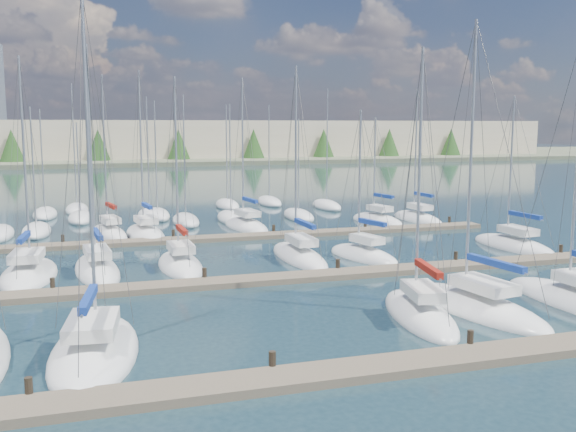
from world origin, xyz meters
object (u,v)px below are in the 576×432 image
object	(u,v)px
sailboat_o	(145,233)
sailboat_p	(246,226)
sailboat_i	(97,270)
sailboat_d	(420,314)
sailboat_e	(476,307)
sailboat_r	(418,219)
sailboat_h	(29,274)
sailboat_c	(95,351)
sailboat_n	(110,233)
sailboat_q	(377,221)
sailboat_m	(513,246)
sailboat_j	(180,265)
sailboat_k	(299,256)
sailboat_l	(364,256)

from	to	relation	value
sailboat_o	sailboat_p	bearing A→B (deg)	2.75
sailboat_i	sailboat_d	bearing A→B (deg)	-49.97
sailboat_i	sailboat_e	distance (m)	21.85
sailboat_r	sailboat_e	distance (m)	29.36
sailboat_o	sailboat_h	bearing A→B (deg)	-129.07
sailboat_i	sailboat_c	size ratio (longest dim) A/B	0.98
sailboat_h	sailboat_e	bearing A→B (deg)	-28.94
sailboat_o	sailboat_c	bearing A→B (deg)	-106.14
sailboat_n	sailboat_q	bearing A→B (deg)	-10.51
sailboat_m	sailboat_n	size ratio (longest dim) A/B	0.86
sailboat_q	sailboat_c	bearing A→B (deg)	-143.81
sailboat_c	sailboat_r	bearing A→B (deg)	51.00
sailboat_p	sailboat_j	size ratio (longest dim) A/B	1.09
sailboat_i	sailboat_k	xyz separation A→B (m)	(12.80, 0.23, -0.00)
sailboat_d	sailboat_i	world-z (taller)	sailboat_i
sailboat_l	sailboat_j	xyz separation A→B (m)	(-12.00, 0.75, 0.00)
sailboat_d	sailboat_p	distance (m)	27.79
sailboat_k	sailboat_q	distance (m)	17.74
sailboat_r	sailboat_l	bearing A→B (deg)	-132.18
sailboat_k	sailboat_c	distance (m)	19.67
sailboat_d	sailboat_m	distance (m)	19.71
sailboat_p	sailboat_q	size ratio (longest dim) A/B	1.32
sailboat_m	sailboat_q	world-z (taller)	sailboat_m
sailboat_r	sailboat_i	size ratio (longest dim) A/B	0.90
sailboat_m	sailboat_j	bearing A→B (deg)	175.24
sailboat_e	sailboat_p	size ratio (longest dim) A/B	1.06
sailboat_r	sailboat_q	size ratio (longest dim) A/B	1.25
sailboat_l	sailboat_p	distance (m)	15.45
sailboat_o	sailboat_i	world-z (taller)	sailboat_i
sailboat_o	sailboat_m	bearing A→B (deg)	-35.18
sailboat_i	sailboat_q	world-z (taller)	sailboat_i
sailboat_m	sailboat_o	bearing A→B (deg)	148.91
sailboat_h	sailboat_l	world-z (taller)	sailboat_h
sailboat_e	sailboat_h	bearing A→B (deg)	138.52
sailboat_l	sailboat_q	bearing A→B (deg)	47.26
sailboat_r	sailboat_q	world-z (taller)	sailboat_r
sailboat_e	sailboat_k	bearing A→B (deg)	98.91
sailboat_e	sailboat_l	distance (m)	12.70
sailboat_j	sailboat_c	world-z (taller)	sailboat_c
sailboat_e	sailboat_o	bearing A→B (deg)	108.53
sailboat_m	sailboat_e	bearing A→B (deg)	-135.32
sailboat_l	sailboat_k	world-z (taller)	sailboat_k
sailboat_m	sailboat_p	bearing A→B (deg)	134.64
sailboat_r	sailboat_k	world-z (taller)	sailboat_k
sailboat_r	sailboat_p	size ratio (longest dim) A/B	0.95
sailboat_k	sailboat_n	bearing A→B (deg)	130.89
sailboat_k	sailboat_j	distance (m)	7.86
sailboat_h	sailboat_p	xyz separation A→B (m)	(16.26, 13.96, 0.01)
sailboat_h	sailboat_j	bearing A→B (deg)	3.39
sailboat_q	sailboat_j	distance (m)	23.89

